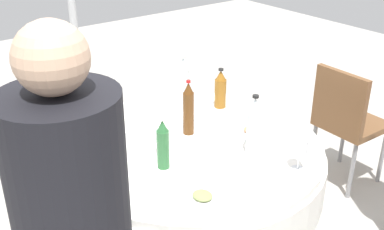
{
  "coord_description": "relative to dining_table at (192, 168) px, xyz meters",
  "views": [
    {
      "loc": [
        1.71,
        -1.29,
        1.93
      ],
      "look_at": [
        0.0,
        0.0,
        0.9
      ],
      "focal_mm": 44.36,
      "sensor_mm": 36.0,
      "label": 1
    }
  ],
  "objects": [
    {
      "name": "wine_glass_front",
      "position": [
        0.5,
        0.25,
        0.26
      ],
      "size": [
        0.07,
        0.07,
        0.16
      ],
      "color": "white",
      "rests_on": "dining_table"
    },
    {
      "name": "plate_inner",
      "position": [
        0.42,
        -0.27,
        0.16
      ],
      "size": [
        0.2,
        0.2,
        0.04
      ],
      "color": "white",
      "rests_on": "dining_table"
    },
    {
      "name": "plate_north",
      "position": [
        0.12,
        0.31,
        0.16
      ],
      "size": [
        0.21,
        0.21,
        0.04
      ],
      "color": "white",
      "rests_on": "dining_table"
    },
    {
      "name": "chair_right",
      "position": [
        0.03,
        1.29,
        -0.07
      ],
      "size": [
        0.41,
        0.41,
        0.87
      ],
      "rotation": [
        0.0,
        0.0,
        -0.03
      ],
      "color": "brown",
      "rests_on": "ground_plane"
    },
    {
      "name": "spoon_outer",
      "position": [
        -0.29,
        -0.23,
        0.15
      ],
      "size": [
        0.17,
        0.08,
        0.0
      ],
      "primitive_type": "cube",
      "rotation": [
        0.0,
        0.0,
        0.38
      ],
      "color": "silver",
      "rests_on": "dining_table"
    },
    {
      "name": "bottle_green_rear",
      "position": [
        0.1,
        -0.25,
        0.27
      ],
      "size": [
        0.06,
        0.06,
        0.26
      ],
      "color": "#2D6B38",
      "rests_on": "dining_table"
    },
    {
      "name": "fork_far",
      "position": [
        0.05,
        0.01,
        0.15
      ],
      "size": [
        0.08,
        0.17,
        0.0
      ],
      "primitive_type": "cube",
      "rotation": [
        0.0,
        0.0,
        1.23
      ],
      "color": "silver",
      "rests_on": "dining_table"
    },
    {
      "name": "wine_glass_east",
      "position": [
        0.01,
        -0.19,
        0.25
      ],
      "size": [
        0.07,
        0.07,
        0.14
      ],
      "color": "white",
      "rests_on": "dining_table"
    },
    {
      "name": "plate_south",
      "position": [
        -0.3,
        0.15,
        0.16
      ],
      "size": [
        0.23,
        0.23,
        0.02
      ],
      "color": "white",
      "rests_on": "dining_table"
    },
    {
      "name": "bottle_brown_front",
      "position": [
        -0.1,
        0.05,
        0.29
      ],
      "size": [
        0.06,
        0.06,
        0.3
      ],
      "color": "#593314",
      "rests_on": "dining_table"
    },
    {
      "name": "dining_table",
      "position": [
        0.0,
        0.0,
        0.0
      ],
      "size": [
        1.37,
        1.37,
        0.74
      ],
      "color": "white",
      "rests_on": "ground_plane"
    },
    {
      "name": "bottle_amber_outer",
      "position": [
        -0.26,
        0.41,
        0.26
      ],
      "size": [
        0.07,
        0.07,
        0.24
      ],
      "color": "#8C5619",
      "rests_on": "dining_table"
    },
    {
      "name": "bottle_clear_east",
      "position": [
        -0.45,
        0.27,
        0.29
      ],
      "size": [
        0.07,
        0.07,
        0.3
      ],
      "color": "silver",
      "rests_on": "dining_table"
    },
    {
      "name": "folded_napkin",
      "position": [
        -0.24,
        -0.46,
        0.16
      ],
      "size": [
        0.22,
        0.22,
        0.02
      ],
      "primitive_type": "cube",
      "rotation": [
        0.0,
        0.0,
        0.33
      ],
      "color": "white",
      "rests_on": "dining_table"
    },
    {
      "name": "wine_glass_right",
      "position": [
        -0.07,
        -0.51,
        0.25
      ],
      "size": [
        0.06,
        0.06,
        0.14
      ],
      "color": "white",
      "rests_on": "dining_table"
    },
    {
      "name": "bottle_clear_far",
      "position": [
        0.27,
        0.17,
        0.3
      ],
      "size": [
        0.07,
        0.07,
        0.32
      ],
      "color": "silver",
      "rests_on": "dining_table"
    },
    {
      "name": "wine_glass_west",
      "position": [
        -0.51,
        -0.24,
        0.26
      ],
      "size": [
        0.07,
        0.07,
        0.16
      ],
      "color": "white",
      "rests_on": "dining_table"
    }
  ]
}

